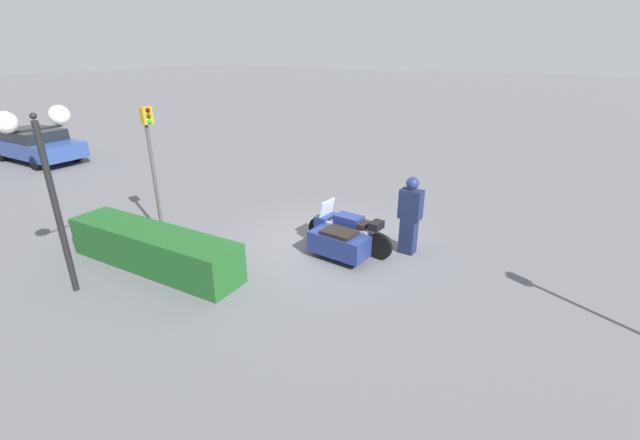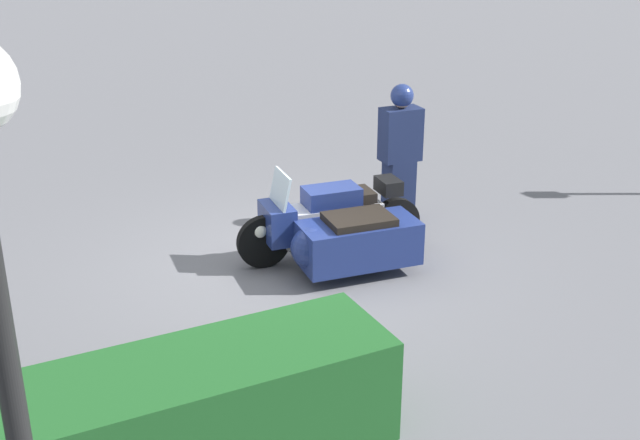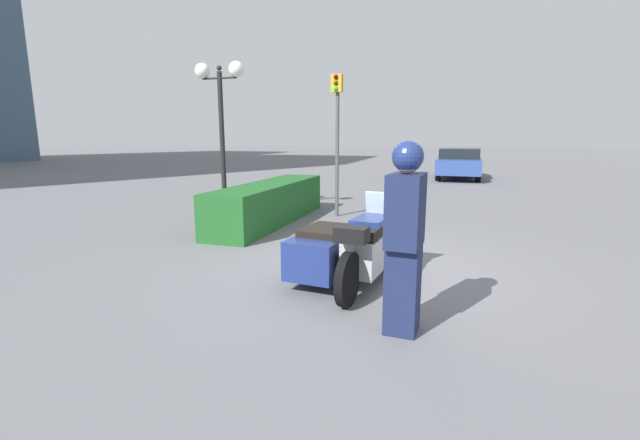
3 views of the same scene
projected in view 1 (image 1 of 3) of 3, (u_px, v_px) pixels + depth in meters
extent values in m
plane|color=slate|center=(325.00, 244.00, 10.84)|extent=(160.00, 160.00, 0.00)
cylinder|color=black|center=(320.00, 229.00, 10.91)|extent=(0.65, 0.17, 0.64)
cylinder|color=black|center=(379.00, 246.00, 9.98)|extent=(0.65, 0.17, 0.64)
cylinder|color=black|center=(341.00, 250.00, 9.94)|extent=(0.51, 0.15, 0.50)
cube|color=#B7B7BC|center=(348.00, 233.00, 10.40)|extent=(1.25, 0.54, 0.45)
cube|color=navy|center=(349.00, 220.00, 10.27)|extent=(0.70, 0.46, 0.24)
cube|color=black|center=(359.00, 224.00, 10.13)|extent=(0.53, 0.44, 0.12)
cube|color=navy|center=(325.00, 223.00, 10.73)|extent=(0.38, 0.59, 0.44)
cube|color=silver|center=(327.00, 208.00, 10.55)|extent=(0.17, 0.55, 0.40)
sphere|color=white|center=(318.00, 223.00, 10.88)|extent=(0.18, 0.18, 0.18)
cube|color=navy|center=(339.00, 244.00, 9.92)|extent=(1.43, 0.79, 0.50)
sphere|color=navy|center=(319.00, 237.00, 10.22)|extent=(0.47, 0.47, 0.47)
cube|color=black|center=(339.00, 232.00, 9.81)|extent=(0.81, 0.63, 0.09)
cube|color=black|center=(376.00, 225.00, 9.85)|extent=(0.28, 0.40, 0.18)
cube|color=#192347|center=(408.00, 235.00, 10.26)|extent=(0.38, 0.34, 0.88)
cube|color=#192347|center=(411.00, 204.00, 9.96)|extent=(0.54, 0.35, 0.70)
sphere|color=tan|center=(413.00, 185.00, 9.79)|extent=(0.24, 0.24, 0.24)
sphere|color=navy|center=(413.00, 183.00, 9.77)|extent=(0.30, 0.30, 0.30)
cube|color=#1E5623|center=(154.00, 249.00, 9.58)|extent=(4.48, 0.98, 0.89)
cylinder|color=black|center=(57.00, 212.00, 8.16)|extent=(0.12, 0.12, 3.45)
cylinder|color=black|center=(36.00, 129.00, 7.57)|extent=(0.05, 0.91, 0.05)
sphere|color=white|center=(5.00, 122.00, 7.13)|extent=(0.37, 0.37, 0.37)
sphere|color=white|center=(59.00, 115.00, 7.86)|extent=(0.37, 0.37, 0.37)
sphere|color=black|center=(33.00, 116.00, 7.48)|extent=(0.12, 0.12, 0.12)
cylinder|color=#4C4C4C|center=(155.00, 183.00, 10.74)|extent=(0.09, 0.09, 2.94)
cube|color=#B79319|center=(146.00, 116.00, 10.08)|extent=(0.16, 0.27, 0.40)
sphere|color=#410707|center=(147.00, 110.00, 10.00)|extent=(0.11, 0.11, 0.11)
sphere|color=#462D06|center=(148.00, 116.00, 10.05)|extent=(0.11, 0.11, 0.11)
sphere|color=green|center=(149.00, 121.00, 10.10)|extent=(0.11, 0.11, 0.11)
cube|color=#2D478C|center=(36.00, 147.00, 18.40)|extent=(4.63, 1.97, 0.64)
cube|color=black|center=(33.00, 134.00, 18.20)|extent=(2.42, 1.77, 0.45)
cylinder|color=black|center=(0.00, 154.00, 18.54)|extent=(0.60, 0.24, 0.60)
cylinder|color=black|center=(40.00, 147.00, 19.85)|extent=(0.60, 0.24, 0.60)
cylinder|color=black|center=(36.00, 163.00, 17.19)|extent=(0.60, 0.24, 0.60)
cylinder|color=black|center=(76.00, 154.00, 18.51)|extent=(0.60, 0.24, 0.60)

